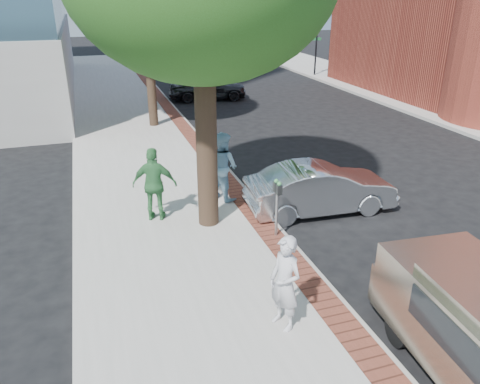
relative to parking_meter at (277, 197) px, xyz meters
name	(u,v)px	position (x,y,z in m)	size (l,w,h in m)	color
ground	(255,260)	(-0.80, -0.69, -1.21)	(120.00, 120.00, 0.00)	black
sidewalk	(144,156)	(-2.30, 7.31, -1.13)	(5.00, 60.00, 0.15)	#9E9991
brick_strip	(201,148)	(-0.10, 7.31, -1.05)	(0.60, 60.00, 0.01)	brown
curb	(210,149)	(0.25, 7.31, -1.13)	(0.10, 60.00, 0.15)	gray
signal_near	(150,50)	(0.10, 21.31, 1.05)	(0.70, 0.15, 3.80)	black
signal_far	(316,44)	(11.70, 21.31, 1.05)	(0.70, 0.15, 3.80)	black
tree_far	(145,2)	(-1.30, 11.31, 4.09)	(4.80, 4.80, 7.14)	black
parking_meter	(277,197)	(0.00, 0.00, 0.00)	(0.12, 0.32, 1.47)	gray
person_gray	(285,283)	(-1.16, -3.18, -0.15)	(0.66, 0.43, 1.80)	silver
person_officer	(223,166)	(-0.59, 2.62, -0.07)	(0.96, 0.75, 1.97)	#81B0C8
person_green	(155,184)	(-2.65, 1.85, -0.07)	(1.15, 0.48, 1.96)	#387C44
sedan_silver	(320,189)	(1.81, 1.21, -0.52)	(1.45, 4.16, 1.37)	silver
bg_car	(207,87)	(2.49, 16.34, -0.47)	(1.74, 4.34, 1.48)	black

